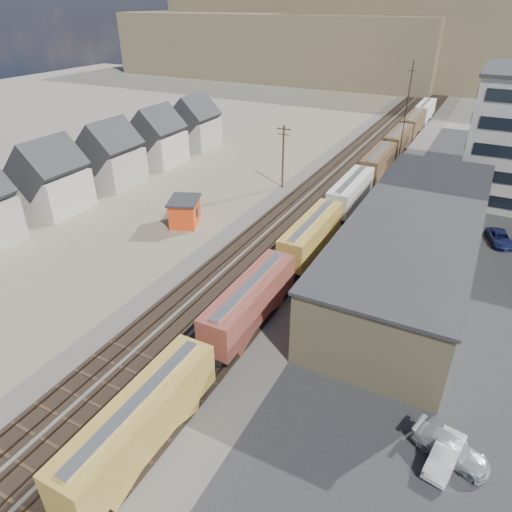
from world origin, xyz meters
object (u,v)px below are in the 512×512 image
at_px(maintenance_shed, 185,211).
at_px(parked_car_white, 445,455).
at_px(parked_car_silver, 451,449).
at_px(parked_car_blue, 500,238).
at_px(utility_pole_north, 283,155).
at_px(freight_train, 365,175).

distance_m(maintenance_shed, parked_car_white, 42.74).
bearing_deg(parked_car_silver, parked_car_blue, 14.19).
bearing_deg(parked_car_blue, parked_car_silver, -111.25).
bearing_deg(parked_car_white, parked_car_blue, 97.46).
relative_size(maintenance_shed, parked_car_silver, 1.19).
relative_size(parked_car_white, parked_car_blue, 0.85).
bearing_deg(parked_car_blue, utility_pole_north, 151.95).
distance_m(freight_train, utility_pole_north, 13.17).
distance_m(utility_pole_north, parked_car_silver, 50.90).
distance_m(freight_train, parked_car_blue, 22.02).
bearing_deg(parked_car_silver, maintenance_shed, 75.91).
relative_size(freight_train, utility_pole_north, 11.97).
bearing_deg(freight_train, parked_car_blue, -24.77).
height_order(utility_pole_north, parked_car_silver, utility_pole_north).
height_order(utility_pole_north, parked_car_white, utility_pole_north).
bearing_deg(utility_pole_north, parked_car_silver, -52.67).
distance_m(freight_train, parked_car_white, 48.51).
height_order(parked_car_white, parked_car_silver, parked_car_silver).
height_order(maintenance_shed, parked_car_silver, maintenance_shed).
relative_size(utility_pole_north, parked_car_silver, 1.97).
relative_size(utility_pole_north, parked_car_blue, 1.91).
height_order(maintenance_shed, parked_car_blue, maintenance_shed).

